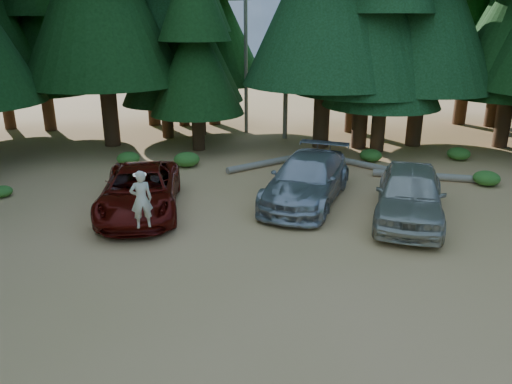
% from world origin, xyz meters
% --- Properties ---
extents(ground, '(160.00, 160.00, 0.00)m').
position_xyz_m(ground, '(0.00, 0.00, 0.00)').
color(ground, '#AD8649').
rests_on(ground, ground).
extents(forest_belt_north, '(36.00, 7.00, 22.00)m').
position_xyz_m(forest_belt_north, '(0.00, 15.00, 0.00)').
color(forest_belt_north, black).
rests_on(forest_belt_north, ground).
extents(snag_front, '(0.24, 0.24, 12.00)m').
position_xyz_m(snag_front, '(0.80, 14.50, 6.00)').
color(snag_front, slate).
rests_on(snag_front, ground).
extents(snag_back, '(0.20, 0.20, 10.00)m').
position_xyz_m(snag_back, '(-1.20, 16.00, 5.00)').
color(snag_back, slate).
rests_on(snag_back, ground).
extents(red_pickup, '(2.76, 5.46, 1.48)m').
position_xyz_m(red_pickup, '(-5.14, 4.19, 0.74)').
color(red_pickup, '#570C07').
rests_on(red_pickup, ground).
extents(silver_minivan_center, '(4.29, 6.00, 1.61)m').
position_xyz_m(silver_minivan_center, '(0.50, 4.90, 0.81)').
color(silver_minivan_center, '#9EA1A6').
rests_on(silver_minivan_center, ground).
extents(silver_minivan_right, '(3.65, 5.48, 1.73)m').
position_xyz_m(silver_minivan_right, '(3.49, 3.05, 0.87)').
color(silver_minivan_right, '#ABA798').
rests_on(silver_minivan_right, ground).
extents(frisbee_player, '(0.70, 0.56, 1.67)m').
position_xyz_m(frisbee_player, '(-4.64, 1.63, 1.38)').
color(frisbee_player, beige).
rests_on(frisbee_player, ground).
extents(log_left, '(3.50, 2.32, 0.28)m').
position_xyz_m(log_left, '(-0.59, 9.26, 0.14)').
color(log_left, slate).
rests_on(log_left, ground).
extents(log_mid, '(2.50, 2.49, 0.27)m').
position_xyz_m(log_mid, '(3.87, 8.54, 0.13)').
color(log_mid, slate).
rests_on(log_mid, ground).
extents(log_right, '(4.41, 1.55, 0.29)m').
position_xyz_m(log_right, '(5.82, 7.00, 0.14)').
color(log_right, slate).
rests_on(log_right, ground).
extents(shrub_far_left, '(1.12, 1.12, 0.62)m').
position_xyz_m(shrub_far_left, '(-4.03, 9.46, 0.31)').
color(shrub_far_left, '#2E6F21').
rests_on(shrub_far_left, ground).
extents(shrub_left, '(1.00, 1.00, 0.55)m').
position_xyz_m(shrub_left, '(-6.61, 9.90, 0.27)').
color(shrub_left, '#2E6F21').
rests_on(shrub_left, ground).
extents(shrub_center_left, '(0.87, 0.87, 0.48)m').
position_xyz_m(shrub_center_left, '(0.68, 7.81, 0.24)').
color(shrub_center_left, '#2E6F21').
rests_on(shrub_center_left, ground).
extents(shrub_center_right, '(0.81, 0.81, 0.44)m').
position_xyz_m(shrub_center_right, '(0.93, 9.25, 0.22)').
color(shrub_center_right, '#2E6F21').
rests_on(shrub_center_right, ground).
extents(shrub_right, '(0.99, 0.99, 0.54)m').
position_xyz_m(shrub_right, '(4.16, 9.81, 0.27)').
color(shrub_right, '#2E6F21').
rests_on(shrub_right, ground).
extents(shrub_far_right, '(1.01, 1.01, 0.56)m').
position_xyz_m(shrub_far_right, '(8.20, 9.85, 0.28)').
color(shrub_far_right, '#2E6F21').
rests_on(shrub_far_right, ground).
extents(shrub_edge_west, '(0.72, 0.72, 0.40)m').
position_xyz_m(shrub_edge_west, '(-10.38, 5.93, 0.20)').
color(shrub_edge_west, '#2E6F21').
rests_on(shrub_edge_west, ground).
extents(shrub_edge_east, '(1.00, 1.00, 0.55)m').
position_xyz_m(shrub_edge_east, '(7.69, 6.25, 0.27)').
color(shrub_edge_east, '#2E6F21').
rests_on(shrub_edge_east, ground).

